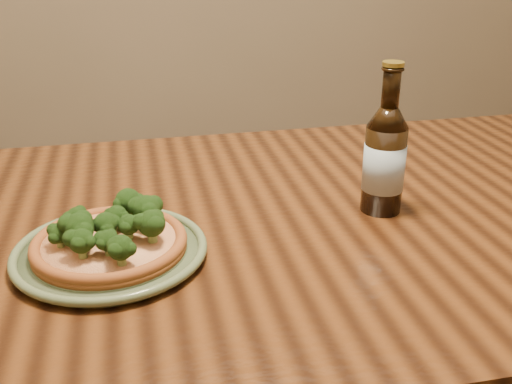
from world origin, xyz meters
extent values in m
cube|color=#48250F|center=(0.00, 0.10, 0.73)|extent=(1.60, 0.90, 0.04)
cylinder|color=#566546|center=(-0.40, 0.01, 0.76)|extent=(0.26, 0.26, 0.01)
torus|color=#566546|center=(-0.40, 0.01, 0.76)|extent=(0.29, 0.29, 0.01)
torus|color=#566546|center=(-0.40, 0.01, 0.76)|extent=(0.23, 0.23, 0.01)
cylinder|color=brown|center=(-0.40, 0.01, 0.77)|extent=(0.23, 0.23, 0.01)
torus|color=brown|center=(-0.40, 0.01, 0.78)|extent=(0.23, 0.23, 0.02)
cylinder|color=#FFDD9B|center=(-0.40, 0.01, 0.78)|extent=(0.19, 0.19, 0.01)
sphere|color=#254716|center=(-0.44, -0.04, 0.80)|extent=(0.04, 0.04, 0.04)
sphere|color=#254716|center=(-0.44, 0.00, 0.81)|extent=(0.06, 0.06, 0.04)
sphere|color=#254716|center=(-0.37, 0.01, 0.80)|extent=(0.04, 0.04, 0.03)
sphere|color=#254716|center=(-0.34, 0.04, 0.81)|extent=(0.06, 0.06, 0.04)
sphere|color=#254716|center=(-0.40, -0.04, 0.80)|extent=(0.04, 0.04, 0.03)
sphere|color=#254716|center=(-0.40, 0.01, 0.80)|extent=(0.05, 0.05, 0.04)
sphere|color=#254716|center=(-0.45, 0.05, 0.80)|extent=(0.04, 0.04, 0.03)
sphere|color=#254716|center=(-0.37, 0.08, 0.81)|extent=(0.05, 0.05, 0.04)
sphere|color=#254716|center=(-0.34, -0.01, 0.81)|extent=(0.05, 0.05, 0.04)
sphere|color=#254716|center=(-0.39, 0.04, 0.80)|extent=(0.04, 0.04, 0.03)
sphere|color=#254716|center=(-0.47, 0.00, 0.80)|extent=(0.04, 0.04, 0.03)
sphere|color=#254716|center=(-0.38, -0.07, 0.81)|extent=(0.04, 0.04, 0.04)
cylinder|color=black|center=(0.06, 0.08, 0.83)|extent=(0.07, 0.07, 0.15)
cone|color=black|center=(0.06, 0.08, 0.92)|extent=(0.07, 0.07, 0.03)
cylinder|color=black|center=(0.06, 0.08, 0.97)|extent=(0.03, 0.03, 0.07)
torus|color=black|center=(0.06, 0.08, 1.00)|extent=(0.04, 0.04, 0.01)
cylinder|color=#A58C33|center=(0.06, 0.08, 1.00)|extent=(0.03, 0.03, 0.01)
cylinder|color=#A4B7C6|center=(0.06, 0.08, 0.83)|extent=(0.07, 0.07, 0.08)
camera|label=1|loc=(-0.35, -0.80, 1.20)|focal=42.00mm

